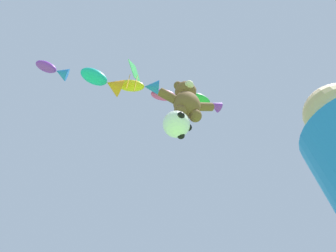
# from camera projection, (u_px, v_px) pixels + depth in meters

# --- Properties ---
(teddy_bear_kite) EXTENTS (2.48, 1.09, 2.51)m
(teddy_bear_kite) POSITION_uv_depth(u_px,v_px,m) (187.00, 100.00, 10.95)
(teddy_bear_kite) COLOR brown
(soccer_ball_kite) EXTENTS (1.14, 1.13, 1.05)m
(soccer_ball_kite) POSITION_uv_depth(u_px,v_px,m) (177.00, 124.00, 9.80)
(soccer_ball_kite) COLOR white
(fish_kite_emerald) EXTENTS (1.83, 0.81, 0.59)m
(fish_kite_emerald) POSITION_uv_depth(u_px,v_px,m) (208.00, 102.00, 13.99)
(fish_kite_emerald) COLOR green
(fish_kite_magenta) EXTENTS (2.11, 1.05, 0.78)m
(fish_kite_magenta) POSITION_uv_depth(u_px,v_px,m) (173.00, 96.00, 13.84)
(fish_kite_magenta) COLOR #E53F9E
(fish_kite_goldfin) EXTENTS (2.22, 1.20, 0.78)m
(fish_kite_goldfin) POSITION_uv_depth(u_px,v_px,m) (141.00, 86.00, 13.45)
(fish_kite_goldfin) COLOR yellow
(fish_kite_teal) EXTENTS (2.09, 1.15, 0.93)m
(fish_kite_teal) POSITION_uv_depth(u_px,v_px,m) (104.00, 81.00, 12.44)
(fish_kite_teal) COLOR #19ADB2
(fish_kite_violet) EXTENTS (1.52, 0.76, 0.64)m
(fish_kite_violet) POSITION_uv_depth(u_px,v_px,m) (54.00, 70.00, 12.40)
(fish_kite_violet) COLOR purple
(diamond_kite) EXTENTS (0.99, 1.14, 2.88)m
(diamond_kite) POSITION_uv_depth(u_px,v_px,m) (134.00, 72.00, 13.93)
(diamond_kite) COLOR green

